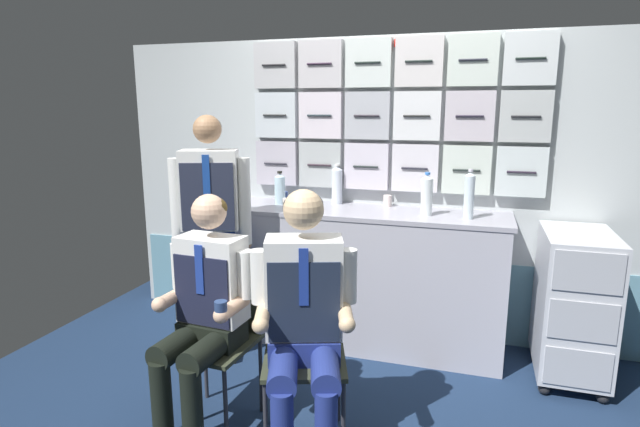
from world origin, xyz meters
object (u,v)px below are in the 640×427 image
crew_member_standing (211,219)px  water_bottle_short (469,195)px  folding_chair_left (222,322)px  crew_member_left (203,307)px  service_trolley (573,301)px  crew_member_center (304,314)px  coffee_cup_spare (287,204)px  folding_chair_center (304,336)px

crew_member_standing → water_bottle_short: 1.66m
folding_chair_left → crew_member_left: 0.22m
folding_chair_left → water_bottle_short: (1.22, 1.01, 0.59)m
service_trolley → crew_member_center: 1.79m
service_trolley → coffee_cup_spare: (-1.85, -0.07, 0.52)m
service_trolley → folding_chair_center: 1.73m
water_bottle_short → crew_member_center: bearing=-120.3°
folding_chair_left → water_bottle_short: water_bottle_short is taller
folding_chair_center → crew_member_center: crew_member_center is taller
coffee_cup_spare → crew_member_left: bearing=-91.8°
crew_member_left → folding_chair_left: bearing=86.0°
crew_member_center → water_bottle_short: crew_member_center is taller
folding_chair_left → coffee_cup_spare: bearing=88.6°
folding_chair_left → folding_chair_center: same height
folding_chair_center → folding_chair_left: bearing=177.2°
service_trolley → coffee_cup_spare: coffee_cup_spare is taller
crew_member_standing → coffee_cup_spare: bearing=40.1°
service_trolley → crew_member_standing: bearing=-169.8°
service_trolley → crew_member_left: 2.22m
crew_member_center → coffee_cup_spare: (-0.50, 1.10, 0.29)m
crew_member_standing → water_bottle_short: crew_member_standing is taller
coffee_cup_spare → service_trolley: bearing=2.2°
crew_member_center → water_bottle_short: 1.43m
service_trolley → crew_member_standing: (-2.24, -0.40, 0.45)m
service_trolley → water_bottle_short: 0.90m
folding_chair_center → coffee_cup_spare: 1.16m
folding_chair_left → crew_member_center: bearing=-18.4°
service_trolley → folding_chair_left: bearing=-151.9°
crew_member_left → crew_member_standing: size_ratio=0.77×
crew_member_left → water_bottle_short: (1.23, 1.17, 0.44)m
water_bottle_short → coffee_cup_spare: 1.20m
crew_member_standing → service_trolley: bearing=10.2°
folding_chair_center → coffee_cup_spare: bearing=115.5°
crew_member_left → crew_member_center: (0.54, -0.01, 0.04)m
service_trolley → folding_chair_center: service_trolley is taller
crew_member_center → coffee_cup_spare: 1.25m
service_trolley → crew_member_left: size_ratio=0.75×
crew_member_center → coffee_cup_spare: crew_member_center is taller
service_trolley → crew_member_left: (-1.88, -1.16, 0.19)m
crew_member_center → water_bottle_short: bearing=59.7°
crew_member_center → crew_member_standing: (-0.90, 0.77, 0.23)m
crew_member_left → coffee_cup_spare: size_ratio=15.16×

